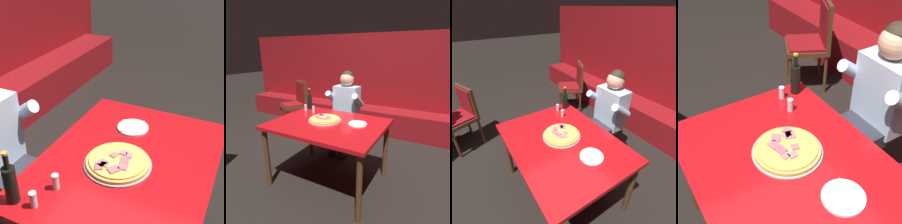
% 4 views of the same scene
% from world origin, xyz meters
% --- Properties ---
extents(main_dining_table, '(1.28, 0.97, 0.76)m').
position_xyz_m(main_dining_table, '(0.00, 0.00, 0.68)').
color(main_dining_table, '#4C2D19').
rests_on(main_dining_table, ground_plane).
extents(pizza, '(0.39, 0.39, 0.05)m').
position_xyz_m(pizza, '(-0.07, 0.03, 0.78)').
color(pizza, '#9E9EA3').
rests_on(pizza, main_dining_table).
extents(plate_white_paper, '(0.21, 0.21, 0.02)m').
position_xyz_m(plate_white_paper, '(0.33, 0.10, 0.77)').
color(plate_white_paper, white).
rests_on(plate_white_paper, main_dining_table).
extents(beer_bottle, '(0.07, 0.07, 0.29)m').
position_xyz_m(beer_bottle, '(-0.54, 0.38, 0.87)').
color(beer_bottle, black).
rests_on(beer_bottle, main_dining_table).
extents(shaker_red_pepper_flakes, '(0.04, 0.04, 0.09)m').
position_xyz_m(shaker_red_pepper_flakes, '(-0.52, 0.27, 0.80)').
color(shaker_red_pepper_flakes, silver).
rests_on(shaker_red_pepper_flakes, main_dining_table).
extents(shaker_oregano, '(0.04, 0.04, 0.09)m').
position_xyz_m(shaker_oregano, '(-0.37, 0.24, 0.80)').
color(shaker_oregano, silver).
rests_on(shaker_oregano, main_dining_table).
extents(diner_seated_blue_shirt, '(0.53, 0.53, 1.27)m').
position_xyz_m(diner_seated_blue_shirt, '(-0.19, 0.79, 0.71)').
color(diner_seated_blue_shirt, black).
rests_on(diner_seated_blue_shirt, ground_plane).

